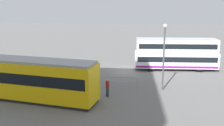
# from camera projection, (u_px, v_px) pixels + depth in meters

# --- Properties ---
(ground_plane) EXTENTS (160.00, 160.00, 0.00)m
(ground_plane) POSITION_uv_depth(u_px,v_px,m) (128.00, 71.00, 32.12)
(ground_plane) COLOR slate
(double_decker_bus) EXTENTS (10.20, 3.33, 3.89)m
(double_decker_bus) POSITION_uv_depth(u_px,v_px,m) (176.00, 54.00, 32.34)
(double_decker_bus) COLOR white
(double_decker_bus) RESTS_ON ground
(tram_yellow) EXTENTS (14.29, 4.63, 3.51)m
(tram_yellow) POSITION_uv_depth(u_px,v_px,m) (18.00, 78.00, 22.51)
(tram_yellow) COLOR #E5B70C
(tram_yellow) RESTS_ON ground
(pedestrian_near_railing) EXTENTS (0.45, 0.45, 1.58)m
(pedestrian_near_railing) POSITION_uv_depth(u_px,v_px,m) (85.00, 76.00, 26.47)
(pedestrian_near_railing) COLOR #4C3F2D
(pedestrian_near_railing) RESTS_ON ground
(pedestrian_crossing) EXTENTS (0.45, 0.45, 1.63)m
(pedestrian_crossing) POSITION_uv_depth(u_px,v_px,m) (107.00, 87.00, 22.96)
(pedestrian_crossing) COLOR #33384C
(pedestrian_crossing) RESTS_ON ground
(pedestrian_railing) EXTENTS (7.47, 0.56, 1.08)m
(pedestrian_railing) POSITION_uv_depth(u_px,v_px,m) (99.00, 80.00, 25.68)
(pedestrian_railing) COLOR gray
(pedestrian_railing) RESTS_ON ground
(info_sign) EXTENTS (1.12, 0.26, 2.33)m
(info_sign) POSITION_uv_depth(u_px,v_px,m) (52.00, 71.00, 25.51)
(info_sign) COLOR slate
(info_sign) RESTS_ON ground
(street_lamp) EXTENTS (0.36, 0.36, 6.25)m
(street_lamp) POSITION_uv_depth(u_px,v_px,m) (164.00, 52.00, 24.14)
(street_lamp) COLOR #4C4C51
(street_lamp) RESTS_ON ground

